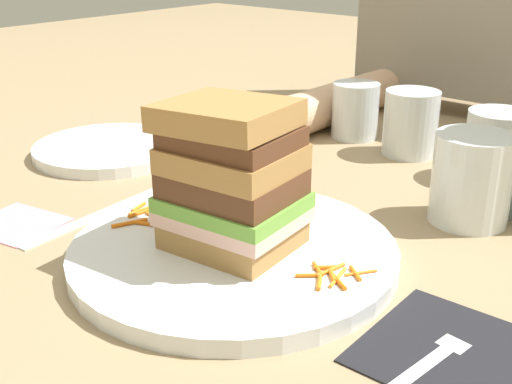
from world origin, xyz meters
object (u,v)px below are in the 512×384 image
Objects in this scene: knife at (99,214)px; side_plate at (110,149)px; sandwich at (232,178)px; empty_tumbler_1 at (497,146)px; napkin_dark at (447,349)px; empty_tumbler_2 at (355,110)px; main_plate at (234,252)px; empty_tumbler_0 at (411,123)px; fork at (429,358)px; juice_glass at (471,183)px; napkin_pink at (17,223)px.

knife is 0.20m from side_plate.
sandwich is 0.36m from empty_tumbler_1.
napkin_dark is 0.62× the size of side_plate.
knife is 0.40m from empty_tumbler_2.
empty_tumbler_2 is (-0.21, 0.03, -0.00)m from empty_tumbler_1.
empty_tumbler_0 reaches higher than main_plate.
empty_tumbler_0 is at bearing 122.31° from napkin_dark.
napkin_dark is 1.50× the size of empty_tumbler_1.
empty_tumbler_0 is at bearing 172.61° from empty_tumbler_1.
juice_glass is at bearing 108.76° from fork.
main_plate is at bearing 179.89° from napkin_dark.
main_plate is at bearing -85.65° from empty_tumbler_0.
sandwich is 0.22m from napkin_dark.
empty_tumbler_1 reaches higher than main_plate.
empty_tumbler_0 is (-0.03, 0.36, -0.04)m from sandwich.
knife is at bearing -96.79° from empty_tumbler_2.
empty_tumbler_0 is 0.43× the size of side_plate.
empty_tumbler_1 is (0.12, -0.02, -0.00)m from empty_tumbler_0.
main_plate is at bearing -104.72° from empty_tumbler_1.
juice_glass is at bearing -34.41° from empty_tumbler_2.
napkin_dark is at bearing -49.57° from empty_tumbler_2.
empty_tumbler_0 is (-0.23, 0.36, 0.04)m from napkin_dark.
main_plate is 3.43× the size of napkin_pink.
main_plate reaches higher than napkin_pink.
sandwich is 1.60× the size of empty_tumbler_1.
empty_tumbler_1 reaches higher than knife.
main_plate is at bearing 41.50° from sandwich.
main_plate is at bearing -18.88° from side_plate.
side_plate is (-0.32, 0.11, -0.07)m from sandwich.
sandwich reaches higher than side_plate.
napkin_pink is (-0.30, -0.43, -0.04)m from empty_tumbler_1.
fork is 0.45m from empty_tumbler_0.
juice_glass reaches higher than knife.
napkin_pink is (-0.18, -0.45, -0.04)m from empty_tumbler_0.
napkin_pink is at bearing -101.12° from empty_tumbler_2.
empty_tumbler_1 is 0.41× the size of side_plate.
sandwich is 0.36m from empty_tumbler_0.
empty_tumbler_1 is 0.96× the size of napkin_pink.
empty_tumbler_2 reaches higher than napkin_pink.
side_plate is at bearing -149.86° from empty_tumbler_1.
side_plate reaches higher than fork.
knife is 2.24× the size of juice_glass.
napkin_dark is at bearing -68.87° from juice_glass.
empty_tumbler_2 is (0.05, 0.40, 0.04)m from knife.
sandwich is (-0.00, -0.00, 0.07)m from main_plate.
knife is at bearing 179.48° from fork.
napkin_pink is (-0.41, -0.09, -0.00)m from napkin_dark.
empty_tumbler_1 reaches higher than empty_tumbler_2.
napkin_dark is 0.50m from empty_tumbler_2.
napkin_dark is 0.53m from side_plate.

